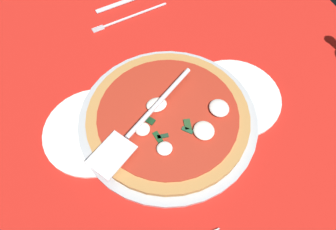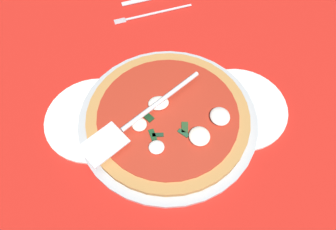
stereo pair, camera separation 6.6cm
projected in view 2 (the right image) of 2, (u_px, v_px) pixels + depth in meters
ground_plane at (162, 115)px, 69.07cm from camera, size 113.68×113.68×0.80cm
pizza_pan at (168, 119)px, 67.37cm from camera, size 37.86×37.86×1.25cm
dinner_plate_left at (238, 108)px, 69.04cm from camera, size 21.12×21.12×1.00cm
dinner_plate_right at (94, 118)px, 67.59cm from camera, size 20.89×20.89×1.00cm
pizza at (169, 116)px, 66.07cm from camera, size 34.21×34.21×2.89cm
pizza_server at (138, 118)px, 62.99cm from camera, size 26.38×18.84×1.00cm
place_setting_near at (156, 6)px, 86.92cm from camera, size 23.20×16.99×1.40cm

